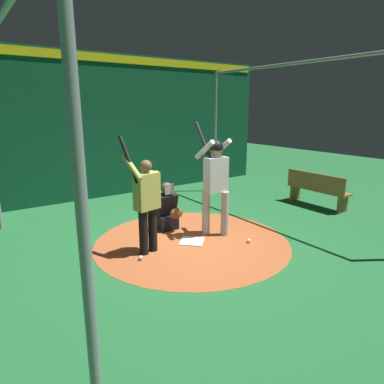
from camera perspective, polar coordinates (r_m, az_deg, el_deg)
name	(u,v)px	position (r m, az deg, el deg)	size (l,w,h in m)	color
ground_plane	(192,242)	(6.36, 0.00, -8.33)	(26.48, 26.48, 0.00)	#216633
dirt_circle	(192,242)	(6.36, 0.00, -8.30)	(3.57, 3.57, 0.01)	#AD562D
home_plate	(192,241)	(6.36, 0.00, -8.23)	(0.42, 0.42, 0.01)	white
batter	(215,178)	(6.40, 3.95, 2.33)	(0.68, 0.49, 2.16)	#B3B3B7
catcher	(167,211)	(6.88, -4.25, -3.20)	(0.58, 0.40, 0.98)	black
visitor	(147,200)	(5.67, -7.63, -1.40)	(0.54, 0.55, 1.98)	black
back_wall	(103,127)	(9.58, -14.61, 10.55)	(0.22, 10.48, 3.79)	#0F472D
cage_frame	(192,113)	(5.88, 0.00, 13.02)	(5.76, 5.67, 3.35)	gray
bench	(317,189)	(9.00, 20.17, 0.48)	(1.61, 0.36, 0.85)	olive
baseball_0	(249,241)	(6.38, 9.48, -8.06)	(0.07, 0.07, 0.07)	white
baseball_1	(141,258)	(5.69, -8.60, -10.82)	(0.07, 0.07, 0.07)	white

